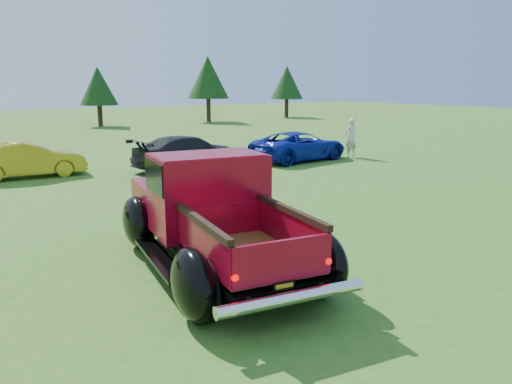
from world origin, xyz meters
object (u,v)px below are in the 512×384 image
Objects in this scene: show_car_yellow at (28,160)px; spectator at (351,138)px; tree_far_east at (287,83)px; pickup_truck at (209,212)px; tree_mid_right at (98,86)px; tree_east at (208,78)px; show_car_grey at (189,152)px; show_car_blue at (299,146)px.

show_car_yellow is 2.16× the size of spectator.
tree_far_east is 1.30× the size of show_car_yellow.
tree_mid_right is at bearing 84.98° from pickup_truck.
tree_east is 22.54m from spectator.
show_car_grey is at bearing -134.19° from tree_far_east.
tree_east is 24.14m from show_car_grey.
show_car_grey is at bearing 77.58° from show_car_blue.
tree_east is (9.00, -0.50, 0.68)m from tree_mid_right.
spectator is at bearing -102.49° from tree_east.
show_car_blue is (9.01, 8.69, -0.33)m from pickup_truck.
tree_east reaches higher than show_car_yellow.
tree_mid_right is 31.37m from pickup_truck.
tree_far_east is 26.80m from spectator.
tree_mid_right is 2.57× the size of spectator.
pickup_truck is (-25.26, -30.96, -2.31)m from tree_far_east.
tree_mid_right is 1.19× the size of show_car_yellow.
tree_east is 3.16× the size of spectator.
pickup_truck is 1.28× the size of show_car_blue.
show_car_yellow is at bearing -113.17° from tree_mid_right.
show_car_grey is (-12.08, -20.68, -3.02)m from tree_east.
tree_mid_right is 18.01m from tree_far_east.
pickup_truck is at bearing -103.40° from tree_mid_right.
tree_east reaches higher than show_car_blue.
pickup_truck is 3.25× the size of spectator.
spectator reaches higher than show_car_grey.
tree_mid_right is 1.01× the size of show_car_grey.
show_car_yellow is at bearing 66.13° from show_car_grey.
show_car_yellow is (-8.40, -19.62, -2.36)m from tree_mid_right.
tree_east is 1.12× the size of tree_far_east.
show_car_grey reaches higher than show_car_yellow.
spectator is (2.41, -0.56, 0.25)m from show_car_blue.
show_car_grey is 2.55× the size of spectator.
tree_east is at bearing -24.34° from show_car_blue.
show_car_blue is (-16.25, -22.27, -2.64)m from tree_far_east.
tree_east is 22.68m from show_car_blue.
pickup_truck is 12.52m from show_car_blue.
tree_east reaches higher than spectator.
pickup_truck is 14.02m from spectator.
show_car_blue is at bearing 52.35° from pickup_truck.
pickup_truck reaches higher than show_car_blue.
show_car_yellow is at bearing 104.41° from pickup_truck.
tree_mid_right is 9.04m from tree_east.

